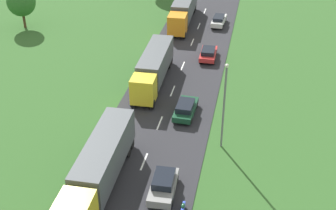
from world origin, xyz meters
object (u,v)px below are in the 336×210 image
(truck_second, at_px, (154,67))
(motorcycle_courier, at_px, (183,210))
(truck_lead, at_px, (99,167))
(tree_birch, at_px, (21,2))
(car_third, at_px, (186,108))
(car_fifth, at_px, (219,20))
(truck_third, at_px, (183,9))
(car_fourth, at_px, (208,53))
(car_second, at_px, (163,185))
(lamppost_second, at_px, (224,102))

(truck_second, distance_m, motorcycle_courier, 21.05)
(truck_lead, height_order, tree_birch, tree_birch)
(car_third, xyz_separation_m, car_fifth, (0.56, 25.38, -0.00))
(truck_lead, relative_size, car_fifth, 2.85)
(truck_lead, bearing_deg, truck_third, 89.98)
(motorcycle_courier, bearing_deg, car_fourth, 93.42)
(car_second, xyz_separation_m, car_fourth, (0.27, 25.36, -0.09))
(car_third, distance_m, car_fourth, 13.61)
(car_third, bearing_deg, truck_third, 100.56)
(lamppost_second, distance_m, tree_birch, 38.87)
(car_second, xyz_separation_m, tree_birch, (-27.25, 30.64, 2.92))
(truck_third, height_order, car_third, truck_third)
(truck_lead, bearing_deg, motorcycle_courier, -13.30)
(car_second, bearing_deg, truck_second, 105.60)
(truck_second, bearing_deg, car_fifth, 74.78)
(truck_lead, xyz_separation_m, car_fifth, (5.33, 37.54, -1.34))
(motorcycle_courier, bearing_deg, car_fifth, 92.35)
(motorcycle_courier, height_order, lamppost_second, lamppost_second)
(car_second, distance_m, lamppost_second, 9.03)
(motorcycle_courier, relative_size, lamppost_second, 0.23)
(truck_second, xyz_separation_m, tree_birch, (-22.28, 12.84, 1.75))
(truck_lead, xyz_separation_m, tree_birch, (-22.21, 31.04, 1.64))
(car_fifth, relative_size, motorcycle_courier, 2.37)
(truck_second, distance_m, truck_third, 19.47)
(car_second, height_order, car_fifth, car_second)
(truck_lead, height_order, car_fifth, truck_lead)
(truck_third, bearing_deg, tree_birch, -163.40)
(truck_second, relative_size, car_fourth, 2.82)
(car_fifth, distance_m, lamppost_second, 30.31)
(car_second, relative_size, motorcycle_courier, 2.22)
(truck_second, height_order, car_fourth, truck_second)
(truck_third, xyz_separation_m, tree_birch, (-22.22, -6.63, 1.69))
(truck_second, distance_m, car_fifth, 20.08)
(car_fifth, bearing_deg, car_third, -91.27)
(car_third, distance_m, motorcycle_courier, 13.97)
(truck_lead, distance_m, car_fifth, 37.94)
(car_third, distance_m, car_fifth, 25.39)
(truck_lead, distance_m, truck_third, 37.66)
(car_second, relative_size, car_fourth, 1.01)
(car_second, bearing_deg, tree_birch, 131.65)
(truck_third, distance_m, car_second, 37.62)
(truck_lead, distance_m, motorcycle_courier, 7.32)
(car_third, height_order, car_fourth, car_third)
(car_fifth, bearing_deg, truck_third, 178.62)
(truck_second, relative_size, lamppost_second, 1.44)
(truck_second, xyz_separation_m, car_fourth, (5.23, 7.56, -1.26))
(truck_lead, xyz_separation_m, truck_second, (0.07, 18.20, -0.10))
(car_second, relative_size, car_fifth, 0.94)
(car_fifth, bearing_deg, truck_second, -105.22)
(car_third, relative_size, car_fifth, 0.99)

